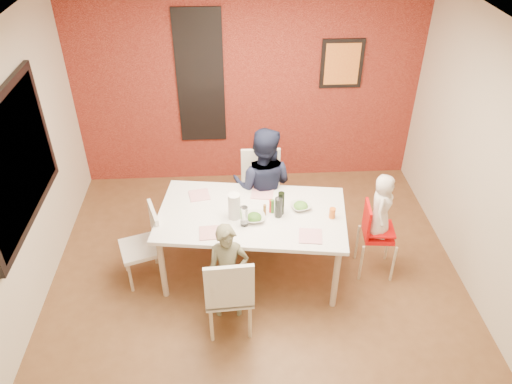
{
  "coord_description": "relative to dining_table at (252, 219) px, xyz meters",
  "views": [
    {
      "loc": [
        -0.23,
        -3.82,
        3.96
      ],
      "look_at": [
        0.0,
        0.3,
        1.05
      ],
      "focal_mm": 35.0,
      "sensor_mm": 36.0,
      "label": 1
    }
  ],
  "objects": [
    {
      "name": "ground",
      "position": [
        0.05,
        -0.27,
        -0.73
      ],
      "size": [
        4.5,
        4.5,
        0.0
      ],
      "primitive_type": "plane",
      "color": "brown",
      "rests_on": "ground"
    },
    {
      "name": "ceiling",
      "position": [
        0.05,
        -0.27,
        1.97
      ],
      "size": [
        4.5,
        4.5,
        0.02
      ],
      "primitive_type": "cube",
      "color": "white",
      "rests_on": "wall_back"
    },
    {
      "name": "wall_back",
      "position": [
        0.05,
        1.98,
        0.62
      ],
      "size": [
        4.5,
        0.02,
        2.7
      ],
      "primitive_type": "cube",
      "color": "beige",
      "rests_on": "ground"
    },
    {
      "name": "wall_left",
      "position": [
        -2.2,
        -0.27,
        0.62
      ],
      "size": [
        0.02,
        4.5,
        2.7
      ],
      "primitive_type": "cube",
      "color": "beige",
      "rests_on": "ground"
    },
    {
      "name": "wall_right",
      "position": [
        2.3,
        -0.27,
        0.62
      ],
      "size": [
        0.02,
        4.5,
        2.7
      ],
      "primitive_type": "cube",
      "color": "beige",
      "rests_on": "ground"
    },
    {
      "name": "brick_accent_wall",
      "position": [
        0.05,
        1.96,
        0.62
      ],
      "size": [
        4.5,
        0.02,
        2.7
      ],
      "primitive_type": "cube",
      "color": "maroon",
      "rests_on": "ground"
    },
    {
      "name": "picture_window_frame",
      "position": [
        -2.17,
        -0.07,
        0.82
      ],
      "size": [
        0.05,
        1.7,
        1.3
      ],
      "primitive_type": "cube",
      "color": "black",
      "rests_on": "wall_left"
    },
    {
      "name": "picture_window_pane",
      "position": [
        -2.16,
        -0.07,
        0.82
      ],
      "size": [
        0.02,
        1.55,
        1.15
      ],
      "primitive_type": "cube",
      "color": "black",
      "rests_on": "wall_left"
    },
    {
      "name": "glassblock_strip",
      "position": [
        -0.55,
        1.94,
        0.77
      ],
      "size": [
        0.55,
        0.03,
        1.7
      ],
      "primitive_type": "cube",
      "color": "silver",
      "rests_on": "wall_back"
    },
    {
      "name": "glassblock_surround",
      "position": [
        -0.55,
        1.94,
        0.77
      ],
      "size": [
        0.6,
        0.03,
        1.76
      ],
      "primitive_type": "cube",
      "color": "black",
      "rests_on": "wall_back"
    },
    {
      "name": "art_print_frame",
      "position": [
        1.25,
        1.94,
        0.92
      ],
      "size": [
        0.54,
        0.03,
        0.64
      ],
      "primitive_type": "cube",
      "color": "black",
      "rests_on": "wall_back"
    },
    {
      "name": "art_print_canvas",
      "position": [
        1.25,
        1.92,
        0.92
      ],
      "size": [
        0.44,
        0.01,
        0.54
      ],
      "primitive_type": "cube",
      "color": "orange",
      "rests_on": "wall_back"
    },
    {
      "name": "dining_table",
      "position": [
        0.0,
        0.0,
        0.0
      ],
      "size": [
        2.06,
        1.33,
        0.8
      ],
      "rotation": [
        0.0,
        0.0,
        -0.14
      ],
      "color": "white",
      "rests_on": "ground"
    },
    {
      "name": "chair_near",
      "position": [
        -0.25,
        -0.84,
        -0.19
      ],
      "size": [
        0.47,
        0.47,
        0.97
      ],
      "rotation": [
        0.0,
        0.0,
        3.2
      ],
      "color": "beige",
      "rests_on": "ground"
    },
    {
      "name": "chair_far",
      "position": [
        0.15,
        0.83,
        -0.17
      ],
      "size": [
        0.47,
        0.47,
        1.01
      ],
      "rotation": [
        0.0,
        0.0,
        0.01
      ],
      "color": "white",
      "rests_on": "ground"
    },
    {
      "name": "chair_left",
      "position": [
        -1.12,
        -0.01,
        -0.24
      ],
      "size": [
        0.51,
        0.51,
        0.88
      ],
      "rotation": [
        0.0,
        0.0,
        5.03
      ],
      "color": "silver",
      "rests_on": "ground"
    },
    {
      "name": "high_chair",
      "position": [
        1.31,
        -0.06,
        -0.2
      ],
      "size": [
        0.4,
        0.4,
        0.88
      ],
      "rotation": [
        0.0,
        0.0,
        1.47
      ],
      "color": "red",
      "rests_on": "ground"
    },
    {
      "name": "child_near",
      "position": [
        -0.26,
        -0.59,
        -0.19
      ],
      "size": [
        0.41,
        0.28,
        1.09
      ],
      "primitive_type": "imported",
      "rotation": [
        0.0,
        0.0,
        0.04
      ],
      "color": "brown",
      "rests_on": "ground"
    },
    {
      "name": "child_far",
      "position": [
        0.16,
        0.58,
        0.0
      ],
      "size": [
        0.83,
        0.72,
        1.47
      ],
      "primitive_type": "imported",
      "rotation": [
        0.0,
        0.0,
        2.88
      ],
      "color": "#161A31",
      "rests_on": "ground"
    },
    {
      "name": "toddler",
      "position": [
        1.33,
        -0.06,
        0.15
      ],
      "size": [
        0.35,
        0.42,
        0.73
      ],
      "primitive_type": "imported",
      "rotation": [
        0.0,
        0.0,
        1.2
      ],
      "color": "silver",
      "rests_on": "high_chair"
    },
    {
      "name": "plate_near_left",
      "position": [
        -0.42,
        -0.3,
        0.08
      ],
      "size": [
        0.22,
        0.22,
        0.01
      ],
      "primitive_type": "cube",
      "rotation": [
        0.0,
        0.0,
        0.06
      ],
      "color": "silver",
      "rests_on": "dining_table"
    },
    {
      "name": "plate_far_mid",
      "position": [
        0.13,
        0.35,
        0.08
      ],
      "size": [
        0.27,
        0.27,
        0.01
      ],
      "primitive_type": "cube",
      "rotation": [
        0.0,
        0.0,
        -0.16
      ],
      "color": "white",
      "rests_on": "dining_table"
    },
    {
      "name": "plate_near_right",
      "position": [
        0.55,
        -0.41,
        0.08
      ],
      "size": [
        0.25,
        0.25,
        0.01
      ],
      "primitive_type": "cube",
      "rotation": [
        0.0,
        0.0,
        -0.13
      ],
      "color": "white",
      "rests_on": "dining_table"
    },
    {
      "name": "plate_far_left",
      "position": [
        -0.55,
        0.35,
        0.08
      ],
      "size": [
        0.25,
        0.25,
        0.01
      ],
      "primitive_type": "cube",
      "rotation": [
        0.0,
        0.0,
        0.2
      ],
      "color": "white",
      "rests_on": "dining_table"
    },
    {
      "name": "salad_bowl_a",
      "position": [
        0.02,
        -0.11,
        0.1
      ],
      "size": [
        0.22,
        0.22,
        0.05
      ],
      "primitive_type": "imported",
      "rotation": [
        0.0,
        0.0,
        0.01
      ],
      "color": "silver",
      "rests_on": "dining_table"
    },
    {
      "name": "salad_bowl_b",
      "position": [
        0.52,
        0.06,
        0.1
      ],
      "size": [
        0.25,
        0.25,
        0.05
      ],
      "primitive_type": "imported",
      "rotation": [
        0.0,
        0.0,
        0.23
      ],
      "color": "silver",
      "rests_on": "dining_table"
    },
    {
      "name": "wine_bottle",
      "position": [
        0.3,
        -0.02,
        0.2
      ],
      "size": [
        0.07,
        0.07,
        0.26
      ],
      "primitive_type": "cylinder",
      "color": "black",
      "rests_on": "dining_table"
    },
    {
      "name": "wine_glass_a",
      "position": [
        -0.09,
        -0.19,
        0.18
      ],
      "size": [
        0.08,
        0.08,
        0.22
      ],
      "primitive_type": "cylinder",
      "color": "white",
      "rests_on": "dining_table"
    },
    {
      "name": "wine_glass_b",
      "position": [
        0.27,
        -0.07,
        0.18
      ],
      "size": [
        0.08,
        0.08,
        0.22
      ],
      "primitive_type": "cylinder",
      "color": "white",
      "rests_on": "dining_table"
    },
    {
      "name": "paper_towel_roll",
      "position": [
        -0.18,
        -0.06,
        0.21
      ],
      "size": [
        0.12,
        0.12,
        0.28
      ],
      "primitive_type": "cylinder",
      "color": "silver",
      "rests_on": "dining_table"
    },
    {
      "name": "condiment_red",
      "position": [
        0.2,
        0.01,
        0.15
      ],
      "size": [
        0.04,
        0.04,
        0.16
      ],
      "primitive_type": "cylinder",
      "color": "red",
      "rests_on": "dining_table"
    },
    {
      "name": "condiment_green",
      "position": [
        0.21,
        0.0,
        0.15
      ],
      "size": [
        0.04,
        0.04,
        0.16
      ],
      "primitive_type": "cylinder",
      "color": "#366C24",
      "rests_on": "dining_table"
    },
    {
      "name": "condiment_brown",
      "position": [
        0.13,
        -0.04,
        0.13
      ],
      "size": [
        0.03,
        0.03,
        0.13
      ],
      "primitive_type": "cylinder",
      "color": "brown",
      "rests_on": "dining_table"
    },
    {
      "name": "sippy_cup",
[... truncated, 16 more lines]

